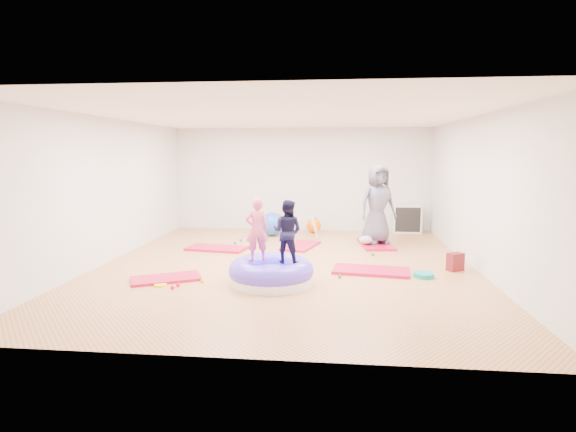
# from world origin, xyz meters

# --- Properties ---
(room) EXTENTS (7.01, 8.01, 2.81)m
(room) POSITION_xyz_m (0.00, 0.00, 1.40)
(room) COLOR tan
(room) RESTS_ON ground
(gym_mat_front_left) EXTENTS (1.27, 1.01, 0.05)m
(gym_mat_front_left) POSITION_xyz_m (-1.91, -1.25, 0.02)
(gym_mat_front_left) COLOR #C61641
(gym_mat_front_left) RESTS_ON ground
(gym_mat_mid_left) EXTENTS (1.37, 0.83, 0.05)m
(gym_mat_mid_left) POSITION_xyz_m (-1.68, 1.20, 0.03)
(gym_mat_mid_left) COLOR #C61641
(gym_mat_mid_left) RESTS_ON ground
(gym_mat_center_back) EXTENTS (0.89, 1.29, 0.05)m
(gym_mat_center_back) POSITION_xyz_m (0.15, 1.67, 0.02)
(gym_mat_center_back) COLOR #C61641
(gym_mat_center_back) RESTS_ON ground
(gym_mat_right) EXTENTS (1.42, 0.85, 0.06)m
(gym_mat_right) POSITION_xyz_m (1.57, -0.40, 0.03)
(gym_mat_right) COLOR #C61641
(gym_mat_right) RESTS_ON ground
(gym_mat_rear_right) EXTENTS (0.81, 1.40, 0.06)m
(gym_mat_rear_right) POSITION_xyz_m (1.87, 2.01, 0.03)
(gym_mat_rear_right) COLOR #C61641
(gym_mat_rear_right) RESTS_ON ground
(inflatable_cushion) EXTENTS (1.40, 1.40, 0.44)m
(inflatable_cushion) POSITION_xyz_m (-0.12, -1.25, 0.17)
(inflatable_cushion) COLOR white
(inflatable_cushion) RESTS_ON ground
(child_pink) EXTENTS (0.44, 0.37, 1.04)m
(child_pink) POSITION_xyz_m (-0.36, -1.17, 0.93)
(child_pink) COLOR #ED5B78
(child_pink) RESTS_ON inflatable_cushion
(child_navy) EXTENTS (0.59, 0.51, 1.03)m
(child_navy) POSITION_xyz_m (0.15, -1.26, 0.92)
(child_navy) COLOR black
(child_navy) RESTS_ON inflatable_cushion
(adult_caregiver) EXTENTS (1.04, 0.89, 1.81)m
(adult_caregiver) POSITION_xyz_m (1.89, 2.03, 0.96)
(adult_caregiver) COLOR #4D4A5C
(adult_caregiver) RESTS_ON gym_mat_rear_right
(infant) EXTENTS (0.34, 0.35, 0.20)m
(infant) POSITION_xyz_m (1.65, 1.83, 0.16)
(infant) COLOR #A2BFFF
(infant) RESTS_ON gym_mat_rear_right
(ball_pit_balls) EXTENTS (3.39, 3.99, 0.07)m
(ball_pit_balls) POSITION_xyz_m (-0.55, 0.17, 0.03)
(ball_pit_balls) COLOR red
(ball_pit_balls) RESTS_ON ground
(exercise_ball_blue) EXTENTS (0.61, 0.61, 0.61)m
(exercise_ball_blue) POSITION_xyz_m (-0.68, 2.98, 0.31)
(exercise_ball_blue) COLOR blue
(exercise_ball_blue) RESTS_ON ground
(exercise_ball_orange) EXTENTS (0.39, 0.39, 0.39)m
(exercise_ball_orange) POSITION_xyz_m (0.37, 3.52, 0.19)
(exercise_ball_orange) COLOR #FF6800
(exercise_ball_orange) RESTS_ON ground
(infant_play_gym) EXTENTS (0.64, 0.61, 0.49)m
(infant_play_gym) POSITION_xyz_m (0.19, 2.95, 0.33)
(infant_play_gym) COLOR silver
(infant_play_gym) RESTS_ON ground
(cube_shelf) EXTENTS (0.75, 0.37, 0.75)m
(cube_shelf) POSITION_xyz_m (2.84, 3.79, 0.38)
(cube_shelf) COLOR silver
(cube_shelf) RESTS_ON ground
(balance_disc) EXTENTS (0.34, 0.34, 0.08)m
(balance_disc) POSITION_xyz_m (2.45, -0.64, 0.04)
(balance_disc) COLOR #0C8C85
(balance_disc) RESTS_ON ground
(backpack) EXTENTS (0.33, 0.29, 0.33)m
(backpack) POSITION_xyz_m (3.10, -0.13, 0.16)
(backpack) COLOR #A00A12
(backpack) RESTS_ON ground
(yellow_toy) EXTENTS (0.20, 0.20, 0.03)m
(yellow_toy) POSITION_xyz_m (-1.87, -1.60, 0.01)
(yellow_toy) COLOR #FFE400
(yellow_toy) RESTS_ON ground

